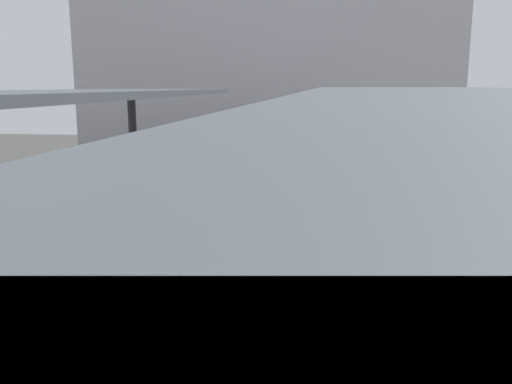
% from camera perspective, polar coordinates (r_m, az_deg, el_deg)
% --- Properties ---
extents(ground_plane, '(80.00, 80.00, 0.00)m').
position_cam_1_polar(ground_plane, '(8.97, -5.96, -18.89)').
color(ground_plane, '#383835').
extents(platform_right, '(4.40, 28.00, 1.00)m').
position_cam_1_polar(platform_right, '(8.74, 20.17, -16.66)').
color(platform_right, '#9E9E99').
rests_on(platform_right, ground_plane).
extents(track_ballast, '(3.20, 28.00, 0.20)m').
position_cam_1_polar(track_ballast, '(8.92, -5.97, -18.33)').
color(track_ballast, '#4C4742').
rests_on(track_ballast, ground_plane).
extents(rail_near_side, '(0.08, 28.00, 0.14)m').
position_cam_1_polar(rail_near_side, '(9.01, -10.66, -16.90)').
color(rail_near_side, slate).
rests_on(rail_near_side, track_ballast).
extents(rail_far_side, '(0.08, 28.00, 0.14)m').
position_cam_1_polar(rail_far_side, '(8.71, -1.15, -17.75)').
color(rail_far_side, slate).
rests_on(rail_far_side, track_ballast).
extents(commuter_train, '(2.78, 15.47, 3.10)m').
position_cam_1_polar(commuter_train, '(14.64, -0.08, 0.38)').
color(commuter_train, '#ADADB2').
rests_on(commuter_train, track_ballast).
extents(canopy_left, '(4.18, 21.00, 3.40)m').
position_cam_1_polar(canopy_left, '(10.57, -25.35, 9.02)').
color(canopy_left, '#333335').
rests_on(canopy_left, platform_left).
extents(canopy_right, '(4.18, 21.00, 3.46)m').
position_cam_1_polar(canopy_right, '(9.14, 19.89, 9.61)').
color(canopy_right, '#333335').
rests_on(canopy_right, platform_right).
extents(passenger_near_bench, '(0.36, 0.36, 1.64)m').
position_cam_1_polar(passenger_near_bench, '(6.69, 9.18, -12.20)').
color(passenger_near_bench, '#7A337A').
rests_on(passenger_near_bench, platform_right).
extents(passenger_mid_platform, '(0.36, 0.36, 1.78)m').
position_cam_1_polar(passenger_mid_platform, '(14.38, 13.50, 0.67)').
color(passenger_mid_platform, '#998460').
rests_on(passenger_mid_platform, platform_right).
extents(station_building_backdrop, '(18.00, 6.00, 11.00)m').
position_cam_1_polar(station_building_backdrop, '(27.70, 1.35, 13.35)').
color(station_building_backdrop, '#B7B2B7').
rests_on(station_building_backdrop, ground_plane).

